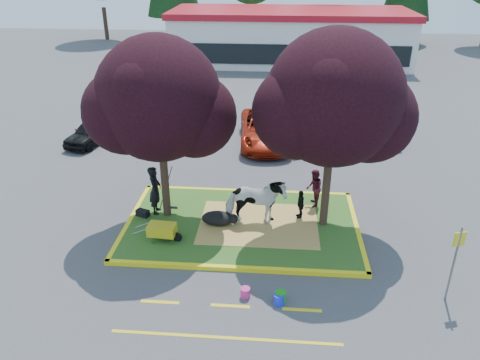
# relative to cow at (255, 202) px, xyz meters

# --- Properties ---
(ground) EXTENTS (90.00, 90.00, 0.00)m
(ground) POSITION_rel_cow_xyz_m (-0.47, 0.02, -1.04)
(ground) COLOR #424244
(ground) RESTS_ON ground
(median_island) EXTENTS (8.00, 5.00, 0.15)m
(median_island) POSITION_rel_cow_xyz_m (-0.47, 0.02, -0.96)
(median_island) COLOR #2B571B
(median_island) RESTS_ON ground
(curb_near) EXTENTS (8.30, 0.16, 0.15)m
(curb_near) POSITION_rel_cow_xyz_m (-0.47, -2.56, -0.96)
(curb_near) COLOR yellow
(curb_near) RESTS_ON ground
(curb_far) EXTENTS (8.30, 0.16, 0.15)m
(curb_far) POSITION_rel_cow_xyz_m (-0.47, 2.60, -0.96)
(curb_far) COLOR yellow
(curb_far) RESTS_ON ground
(curb_left) EXTENTS (0.16, 5.30, 0.15)m
(curb_left) POSITION_rel_cow_xyz_m (-4.55, 0.02, -0.96)
(curb_left) COLOR yellow
(curb_left) RESTS_ON ground
(curb_right) EXTENTS (0.16, 5.30, 0.15)m
(curb_right) POSITION_rel_cow_xyz_m (3.61, 0.02, -0.96)
(curb_right) COLOR yellow
(curb_right) RESTS_ON ground
(straw_bedding) EXTENTS (4.20, 3.00, 0.01)m
(straw_bedding) POSITION_rel_cow_xyz_m (0.13, 0.02, -0.88)
(straw_bedding) COLOR tan
(straw_bedding) RESTS_ON median_island
(tree_purple_left) EXTENTS (5.06, 4.20, 6.51)m
(tree_purple_left) POSITION_rel_cow_xyz_m (-3.25, 0.40, 3.32)
(tree_purple_left) COLOR black
(tree_purple_left) RESTS_ON median_island
(tree_purple_right) EXTENTS (5.30, 4.40, 6.82)m
(tree_purple_right) POSITION_rel_cow_xyz_m (2.45, 0.20, 3.53)
(tree_purple_right) COLOR black
(tree_purple_right) RESTS_ON median_island
(fire_lane_stripe_a) EXTENTS (1.10, 0.12, 0.01)m
(fire_lane_stripe_a) POSITION_rel_cow_xyz_m (-2.47, -4.18, -1.03)
(fire_lane_stripe_a) COLOR yellow
(fire_lane_stripe_a) RESTS_ON ground
(fire_lane_stripe_b) EXTENTS (1.10, 0.12, 0.01)m
(fire_lane_stripe_b) POSITION_rel_cow_xyz_m (-0.47, -4.18, -1.03)
(fire_lane_stripe_b) COLOR yellow
(fire_lane_stripe_b) RESTS_ON ground
(fire_lane_stripe_c) EXTENTS (1.10, 0.12, 0.01)m
(fire_lane_stripe_c) POSITION_rel_cow_xyz_m (1.53, -4.18, -1.03)
(fire_lane_stripe_c) COLOR yellow
(fire_lane_stripe_c) RESTS_ON ground
(fire_lane_long) EXTENTS (6.00, 0.10, 0.01)m
(fire_lane_long) POSITION_rel_cow_xyz_m (-0.47, -5.38, -1.03)
(fire_lane_long) COLOR yellow
(fire_lane_long) RESTS_ON ground
(retail_building) EXTENTS (20.40, 8.40, 4.40)m
(retail_building) POSITION_rel_cow_xyz_m (1.53, 28.01, 1.22)
(retail_building) COLOR silver
(retail_building) RESTS_ON ground
(cow) EXTENTS (2.19, 1.19, 1.77)m
(cow) POSITION_rel_cow_xyz_m (0.00, 0.00, 0.00)
(cow) COLOR white
(cow) RESTS_ON median_island
(calf) EXTENTS (1.25, 0.85, 0.50)m
(calf) POSITION_rel_cow_xyz_m (-1.32, -0.13, -0.64)
(calf) COLOR black
(calf) RESTS_ON median_island
(handler) EXTENTS (0.49, 0.70, 1.85)m
(handler) POSITION_rel_cow_xyz_m (-3.70, 0.56, 0.04)
(handler) COLOR black
(handler) RESTS_ON median_island
(visitor_a) EXTENTS (0.57, 0.72, 1.48)m
(visitor_a) POSITION_rel_cow_xyz_m (2.14, 1.53, -0.15)
(visitor_a) COLOR #4D1624
(visitor_a) RESTS_ON median_island
(visitor_b) EXTENTS (0.39, 0.68, 1.09)m
(visitor_b) POSITION_rel_cow_xyz_m (1.61, 0.62, -0.34)
(visitor_b) COLOR black
(visitor_b) RESTS_ON median_island
(wheelbarrow) EXTENTS (1.65, 0.61, 0.62)m
(wheelbarrow) POSITION_rel_cow_xyz_m (-3.04, -1.32, -0.46)
(wheelbarrow) COLOR black
(wheelbarrow) RESTS_ON median_island
(gear_bag_dark) EXTENTS (0.53, 0.41, 0.24)m
(gear_bag_dark) POSITION_rel_cow_xyz_m (-4.15, 0.23, -0.76)
(gear_bag_dark) COLOR black
(gear_bag_dark) RESTS_ON median_island
(gear_bag_green) EXTENTS (0.54, 0.42, 0.25)m
(gear_bag_green) POSITION_rel_cow_xyz_m (-2.97, -1.09, -0.76)
(gear_bag_green) COLOR black
(gear_bag_green) RESTS_ON median_island
(sign_post) EXTENTS (0.33, 0.12, 2.42)m
(sign_post) POSITION_rel_cow_xyz_m (5.61, -3.40, 0.45)
(sign_post) COLOR slate
(sign_post) RESTS_ON ground
(bucket_green) EXTENTS (0.31, 0.31, 0.33)m
(bucket_green) POSITION_rel_cow_xyz_m (0.93, -3.87, -0.87)
(bucket_green) COLOR #189C18
(bucket_green) RESTS_ON ground
(bucket_pink) EXTENTS (0.36, 0.36, 0.31)m
(bucket_pink) POSITION_rel_cow_xyz_m (-0.08, -3.76, -0.88)
(bucket_pink) COLOR #C92C7F
(bucket_pink) RESTS_ON ground
(bucket_blue) EXTENTS (0.39, 0.39, 0.32)m
(bucket_blue) POSITION_rel_cow_xyz_m (0.88, -3.98, -0.87)
(bucket_blue) COLOR #1B30DF
(bucket_blue) RESTS_ON ground
(car_black) EXTENTS (2.28, 3.71, 1.18)m
(car_black) POSITION_rel_cow_xyz_m (-8.77, 7.58, -0.44)
(car_black) COLOR black
(car_black) RESTS_ON ground
(car_silver) EXTENTS (1.98, 4.37, 1.39)m
(car_silver) POSITION_rel_cow_xyz_m (-5.26, 8.83, -0.34)
(car_silver) COLOR #999CA0
(car_silver) RESTS_ON ground
(car_red) EXTENTS (2.91, 5.61, 1.51)m
(car_red) POSITION_rel_cow_xyz_m (0.10, 8.26, -0.28)
(car_red) COLOR #A8230E
(car_red) RESTS_ON ground
(car_white) EXTENTS (3.96, 5.63, 1.51)m
(car_white) POSITION_rel_cow_xyz_m (1.43, 9.50, -0.28)
(car_white) COLOR silver
(car_white) RESTS_ON ground
(car_grey) EXTENTS (1.71, 3.94, 1.26)m
(car_grey) POSITION_rel_cow_xyz_m (6.04, 9.40, -0.41)
(car_grey) COLOR #595B61
(car_grey) RESTS_ON ground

